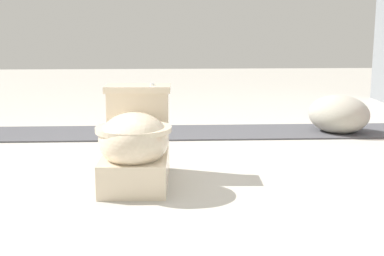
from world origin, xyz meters
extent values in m
plane|color=#B7B2A8|center=(0.00, 0.00, 0.00)|extent=(14.00, 14.00, 0.00)
cube|color=#4C4C51|center=(-1.10, 0.50, 0.01)|extent=(0.56, 8.00, 0.01)
cube|color=beige|center=(0.20, -0.06, 0.09)|extent=(0.61, 0.36, 0.17)
ellipsoid|color=beige|center=(0.30, -0.07, 0.26)|extent=(0.45, 0.38, 0.28)
cylinder|color=beige|center=(0.30, -0.07, 0.32)|extent=(0.40, 0.40, 0.03)
cube|color=beige|center=(-0.01, -0.06, 0.32)|extent=(0.19, 0.35, 0.30)
cube|color=beige|center=(-0.01, -0.06, 0.49)|extent=(0.22, 0.37, 0.04)
cylinder|color=silver|center=(0.00, 0.02, 0.51)|extent=(0.02, 0.02, 0.01)
ellipsoid|color=#ADA899|center=(-1.04, 1.44, 0.15)|extent=(0.59, 0.61, 0.30)
camera|label=1|loc=(2.98, 0.10, 0.85)|focal=50.00mm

